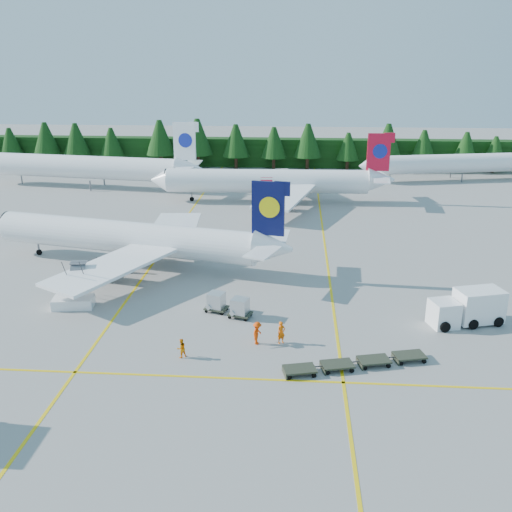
# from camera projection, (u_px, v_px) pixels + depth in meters

# --- Properties ---
(ground) EXTENTS (320.00, 320.00, 0.00)m
(ground) POSITION_uv_depth(u_px,v_px,m) (266.00, 341.00, 47.42)
(ground) COLOR gray
(ground) RESTS_ON ground
(taxi_stripe_a) EXTENTS (0.25, 120.00, 0.01)m
(taxi_stripe_a) POSITION_uv_depth(u_px,v_px,m) (157.00, 258.00, 67.23)
(taxi_stripe_a) COLOR yellow
(taxi_stripe_a) RESTS_ON ground
(taxi_stripe_b) EXTENTS (0.25, 120.00, 0.01)m
(taxi_stripe_b) POSITION_uv_depth(u_px,v_px,m) (327.00, 262.00, 65.86)
(taxi_stripe_b) COLOR yellow
(taxi_stripe_b) RESTS_ON ground
(taxi_stripe_cross) EXTENTS (80.00, 0.25, 0.01)m
(taxi_stripe_cross) POSITION_uv_depth(u_px,v_px,m) (261.00, 379.00, 41.77)
(taxi_stripe_cross) COLOR yellow
(taxi_stripe_cross) RESTS_ON ground
(treeline_hedge) EXTENTS (220.00, 4.00, 6.00)m
(treeline_hedge) POSITION_uv_depth(u_px,v_px,m) (287.00, 153.00, 123.72)
(treeline_hedge) COLOR black
(treeline_hedge) RESTS_ON ground
(airliner_navy) EXTENTS (35.98, 29.29, 10.60)m
(airliner_navy) POSITION_uv_depth(u_px,v_px,m) (120.00, 237.00, 64.35)
(airliner_navy) COLOR white
(airliner_navy) RESTS_ON ground
(airliner_red) EXTENTS (38.57, 31.73, 11.21)m
(airliner_red) POSITION_uv_depth(u_px,v_px,m) (263.00, 182.00, 92.69)
(airliner_red) COLOR white
(airliner_red) RESTS_ON ground
(airliner_far_left) EXTENTS (41.38, 9.42, 12.07)m
(airliner_far_left) POSITION_uv_depth(u_px,v_px,m) (80.00, 166.00, 103.36)
(airliner_far_left) COLOR white
(airliner_far_left) RESTS_ON ground
(airliner_far_right) EXTENTS (35.75, 10.76, 10.54)m
(airliner_far_right) POSITION_uv_depth(u_px,v_px,m) (444.00, 163.00, 109.15)
(airliner_far_right) COLOR white
(airliner_far_right) RESTS_ON ground
(airstairs) EXTENTS (3.99, 5.41, 3.37)m
(airstairs) POSITION_uv_depth(u_px,v_px,m) (74.00, 299.00, 53.97)
(airstairs) COLOR white
(airstairs) RESTS_ON ground
(service_truck) EXTENTS (6.82, 4.00, 3.10)m
(service_truck) POSITION_uv_depth(u_px,v_px,m) (466.00, 308.00, 50.13)
(service_truck) COLOR white
(service_truck) RESTS_ON ground
(dolly_train) EXTENTS (11.19, 4.71, 0.14)m
(dolly_train) POSITION_uv_depth(u_px,v_px,m) (356.00, 362.00, 43.31)
(dolly_train) COLOR #2C3224
(dolly_train) RESTS_ON ground
(uld_pair) EXTENTS (4.67, 3.18, 1.54)m
(uld_pair) POSITION_uv_depth(u_px,v_px,m) (228.00, 304.00, 52.10)
(uld_pair) COLOR #2C3224
(uld_pair) RESTS_ON ground
(crew_a) EXTENTS (0.83, 0.75, 1.91)m
(crew_a) POSITION_uv_depth(u_px,v_px,m) (281.00, 333.00, 46.84)
(crew_a) COLOR #FF5E05
(crew_a) RESTS_ON ground
(crew_b) EXTENTS (0.97, 0.95, 1.58)m
(crew_b) POSITION_uv_depth(u_px,v_px,m) (181.00, 348.00, 44.64)
(crew_b) COLOR orange
(crew_b) RESTS_ON ground
(crew_c) EXTENTS (0.78, 0.94, 1.96)m
(crew_c) POSITION_uv_depth(u_px,v_px,m) (257.00, 333.00, 46.66)
(crew_c) COLOR #EC3E04
(crew_c) RESTS_ON ground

